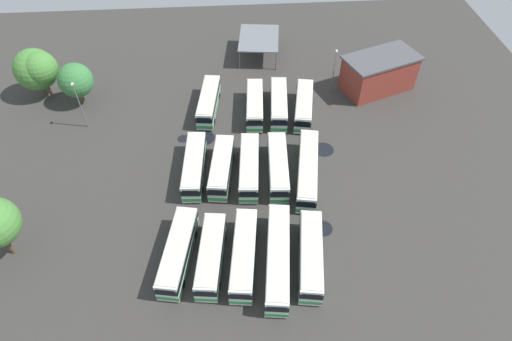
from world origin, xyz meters
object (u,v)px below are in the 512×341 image
object	(u,v)px
bus_row1_slot2	(249,167)
tree_east_edge	(35,69)
bus_row0_slot3	(279,104)
bus_row1_slot1	(221,167)
bus_row1_slot4	(307,169)
depot_building	(379,73)
bus_row2_slot1	(211,256)
bus_row2_slot2	(244,254)
bus_row1_slot0	(194,166)
lamp_post_mid_lot	(80,104)
tree_south_edge	(76,80)
bus_row2_slot3	(278,257)
lamp_post_far_corner	(334,69)
tree_northeast	(41,68)
bus_row2_slot0	(178,252)
bus_row2_slot4	(311,256)
bus_row0_slot0	(209,102)
bus_row1_slot3	(278,166)
bus_row0_slot4	(304,106)
maintenance_shelter	(259,38)

from	to	relation	value
bus_row1_slot2	tree_east_edge	size ratio (longest dim) A/B	1.30
bus_row0_slot3	bus_row1_slot1	world-z (taller)	same
bus_row1_slot4	depot_building	world-z (taller)	depot_building
bus_row2_slot1	bus_row2_slot2	size ratio (longest dim) A/B	0.91
bus_row1_slot0	lamp_post_mid_lot	size ratio (longest dim) A/B	1.36
lamp_post_mid_lot	tree_south_edge	world-z (taller)	lamp_post_mid_lot
bus_row2_slot3	bus_row1_slot4	bearing A→B (deg)	157.65
bus_row1_slot2	lamp_post_far_corner	size ratio (longest dim) A/B	1.42
tree_northeast	bus_row1_slot0	bearing A→B (deg)	51.13
bus_row2_slot0	tree_east_edge	bearing A→B (deg)	-144.77
bus_row0_slot3	bus_row1_slot2	distance (m)	15.09
bus_row2_slot4	lamp_post_mid_lot	bearing A→B (deg)	-131.29
bus_row1_slot0	lamp_post_far_corner	size ratio (longest dim) A/B	1.43
bus_row0_slot0	bus_row0_slot3	xyz separation A→B (m)	(1.41, 11.42, -0.00)
bus_row1_slot1	bus_row2_slot1	size ratio (longest dim) A/B	1.00
lamp_post_far_corner	tree_northeast	distance (m)	48.46
bus_row0_slot3	tree_east_edge	world-z (taller)	tree_east_edge
bus_row1_slot2	tree_east_edge	distance (m)	40.51
bus_row1_slot3	lamp_post_far_corner	size ratio (longest dim) A/B	1.44
bus_row0_slot3	depot_building	size ratio (longest dim) A/B	0.79
bus_row1_slot0	bus_row2_slot1	bearing A→B (deg)	8.82
tree_northeast	bus_row0_slot4	bearing A→B (deg)	79.61
bus_row1_slot4	bus_row2_slot0	world-z (taller)	same
bus_row0_slot3	maintenance_shelter	bearing A→B (deg)	-173.98
bus_row2_slot3	tree_south_edge	distance (m)	44.99
bus_row0_slot0	tree_northeast	distance (m)	27.95
bus_row0_slot0	tree_south_edge	bearing A→B (deg)	-99.42
lamp_post_mid_lot	maintenance_shelter	bearing A→B (deg)	123.08
bus_row0_slot4	lamp_post_far_corner	world-z (taller)	lamp_post_far_corner
bus_row0_slot0	lamp_post_far_corner	world-z (taller)	lamp_post_far_corner
bus_row1_slot1	lamp_post_far_corner	bearing A→B (deg)	134.40
bus_row1_slot1	bus_row1_slot2	xyz separation A→B (m)	(0.23, 3.90, 0.00)
bus_row2_slot1	bus_row2_slot4	size ratio (longest dim) A/B	0.93
lamp_post_mid_lot	lamp_post_far_corner	distance (m)	41.38
lamp_post_mid_lot	lamp_post_far_corner	size ratio (longest dim) A/B	1.05
bus_row1_slot2	tree_south_edge	xyz separation A→B (m)	(-18.93, -27.10, 2.85)
bus_row1_slot1	bus_row1_slot0	bearing A→B (deg)	-98.39
bus_row1_slot0	bus_row2_slot2	bearing A→B (deg)	22.37
bus_row1_slot3	tree_east_edge	distance (m)	44.06
bus_row1_slot2	depot_building	world-z (taller)	depot_building
depot_building	bus_row1_slot0	bearing A→B (deg)	-59.17
bus_row2_slot3	bus_row2_slot0	bearing A→B (deg)	-97.57
bus_row1_slot0	bus_row2_slot0	bearing A→B (deg)	-6.35
tree_east_edge	tree_northeast	xyz separation A→B (m)	(0.71, 1.25, 0.68)
maintenance_shelter	lamp_post_mid_lot	bearing A→B (deg)	-56.92
lamp_post_far_corner	tree_east_edge	xyz separation A→B (m)	(-2.35, -49.66, 0.82)
bus_row0_slot0	bus_row2_slot1	size ratio (longest dim) A/B	1.05
lamp_post_mid_lot	tree_northeast	distance (m)	11.32
bus_row2_slot1	bus_row1_slot2	bearing A→B (deg)	159.08
bus_row2_slot4	lamp_post_far_corner	bearing A→B (deg)	164.80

